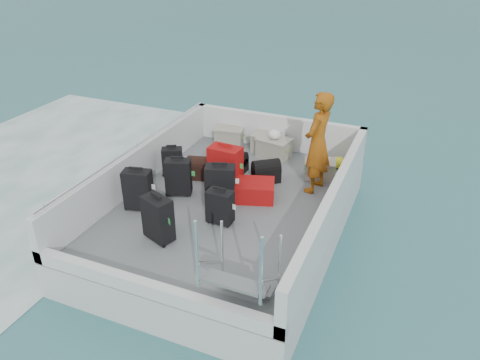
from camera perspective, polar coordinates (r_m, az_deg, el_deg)
The scene contains 23 objects.
ground at distance 8.16m, azimuth -1.32°, elevation -6.48°, with size 160.00×160.00×0.00m, color #184C55.
wake_foam at distance 10.79m, azimuth -25.29°, elevation -0.18°, with size 10.00×10.00×0.00m, color white.
ferry_hull at distance 8.00m, azimuth -1.35°, elevation -4.71°, with size 3.60×5.00×0.60m, color silver.
deck at distance 7.83m, azimuth -1.37°, elevation -2.81°, with size 3.30×4.70×0.02m, color slate.
deck_fittings at distance 7.26m, azimuth 0.06°, elevation -1.99°, with size 3.60×5.00×0.90m.
suitcase_0 at distance 7.66m, azimuth -12.31°, elevation -1.22°, with size 0.44×0.25×0.68m, color black.
suitcase_1 at distance 7.98m, azimuth -7.52°, elevation 0.31°, with size 0.43×0.25×0.65m, color black.
suitcase_2 at distance 8.66m, azimuth -8.23°, elevation 2.21°, with size 0.37×0.22×0.53m, color black.
suitcase_3 at distance 6.86m, azimuth -9.97°, elevation -4.72°, with size 0.45×0.26×0.69m, color black.
suitcase_5 at distance 8.13m, azimuth -1.80°, elevation 1.56°, with size 0.55×0.33×0.76m, color #AE0D0F.
suitcase_6 at distance 7.17m, azimuth -2.45°, elevation -3.34°, with size 0.40×0.23×0.55m, color black.
suitcase_7 at distance 7.67m, azimuth -2.43°, elevation -0.58°, with size 0.48×0.27×0.67m, color black.
suitcase_8 at distance 7.87m, azimuth 1.33°, elevation -1.25°, with size 0.51×0.78×0.31m, color #AE0D0F.
duffel_0 at distance 8.56m, azimuth -4.75°, elevation 1.26°, with size 0.48×0.30×0.32m, color black, non-canonical shape.
duffel_1 at distance 8.78m, azimuth -0.80°, elevation 2.11°, with size 0.50×0.30×0.32m, color black, non-canonical shape.
duffel_2 at distance 8.42m, azimuth 3.19°, elevation 0.84°, with size 0.49×0.30×0.32m, color black, non-canonical shape.
crate_0 at distance 9.89m, azimuth -1.31°, elevation 5.31°, with size 0.57×0.39×0.34m, color #9F9D8B.
crate_1 at distance 9.54m, azimuth 3.39°, elevation 4.40°, with size 0.58×0.40×0.35m, color #9F9D8B.
crate_2 at distance 9.33m, azimuth 4.15°, elevation 3.85°, with size 0.61×0.42×0.37m, color #9F9D8B.
crate_3 at distance 8.65m, azimuth 9.67°, elevation 1.22°, with size 0.52×0.36×0.31m, color #9F9D8B.
yellow_bag at distance 9.10m, azimuth 11.96°, elevation 2.09°, with size 0.28×0.26×0.22m, color yellow.
white_bag at distance 9.22m, azimuth 4.21°, elevation 5.39°, with size 0.24×0.24×0.18m, color white.
passenger at distance 7.93m, azimuth 9.45°, elevation 4.47°, with size 0.65×0.42×1.76m, color orange.
Camera 1 is at (2.78, -6.10, 4.66)m, focal length 35.00 mm.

